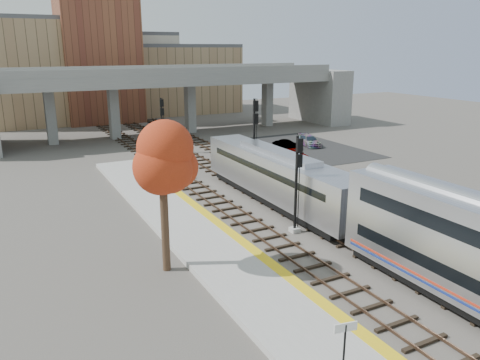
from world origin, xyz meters
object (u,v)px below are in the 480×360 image
signal_mast_far (162,127)px  tree (162,158)px  signal_mast_mid (254,139)px  car_b (286,144)px  car_c (309,141)px  signal_mast_near (297,187)px  car_a (296,154)px  locomotive (277,176)px

signal_mast_far → tree: bearing=-108.1°
signal_mast_mid → car_b: 14.30m
signal_mast_far → signal_mast_mid: bearing=-74.4°
car_b → car_c: bearing=-30.5°
signal_mast_near → car_a: (12.04, 17.74, -2.55)m
signal_mast_mid → car_c: 17.14m
car_b → locomotive: bearing=-160.0°
car_a → car_c: size_ratio=0.76×
signal_mast_near → signal_mast_mid: bearing=72.6°
car_a → car_b: size_ratio=1.03×
tree → signal_mast_near: bearing=7.8°
signal_mast_mid → car_a: size_ratio=2.20×
signal_mast_near → car_b: bearing=58.4°
signal_mast_mid → car_c: signal_mast_mid is taller
signal_mast_mid → signal_mast_near: bearing=-107.4°
signal_mast_mid → locomotive: bearing=-105.3°
tree → car_c: size_ratio=1.94×
locomotive → car_a: size_ratio=5.58×
signal_mast_mid → car_a: (7.94, 4.69, -3.19)m
signal_mast_near → car_a: bearing=55.8°
car_b → car_c: car_c is taller
car_a → car_c: (5.58, 5.37, 0.07)m
car_a → car_c: 7.74m
locomotive → signal_mast_mid: bearing=74.7°
car_b → signal_mast_far: bearing=125.7°
signal_mast_far → locomotive: bearing=-84.5°
car_c → car_b: bearing=-163.0°
locomotive → signal_mast_mid: (2.00, 7.31, 1.54)m
signal_mast_mid → tree: size_ratio=0.87×
signal_mast_mid → tree: 19.92m
signal_mast_mid → car_b: bearing=44.5°
signal_mast_far → signal_mast_near: bearing=-90.0°
locomotive → car_c: size_ratio=4.26×
car_a → car_c: car_c is taller
signal_mast_mid → signal_mast_far: 15.24m
signal_mast_mid → signal_mast_far: signal_mast_mid is taller
signal_mast_near → signal_mast_mid: (4.10, 13.06, 0.65)m
car_a → car_c: bearing=40.6°
locomotive → tree: tree is taller
signal_mast_near → car_c: size_ratio=1.47×
locomotive → signal_mast_far: (-2.10, 21.96, 0.79)m
car_b → car_c: size_ratio=0.75×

